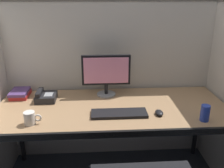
% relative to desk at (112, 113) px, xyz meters
% --- Properties ---
extents(cubicle_partition_rear, '(2.21, 0.06, 1.57)m').
position_rel_desk_xyz_m(cubicle_partition_rear, '(0.00, 0.46, 0.10)').
color(cubicle_partition_rear, beige).
rests_on(cubicle_partition_rear, ground).
extents(desk, '(1.90, 0.80, 0.74)m').
position_rel_desk_xyz_m(desk, '(0.00, 0.00, 0.00)').
color(desk, '#997551').
rests_on(desk, ground).
extents(monitor_center, '(0.43, 0.17, 0.37)m').
position_rel_desk_xyz_m(monitor_center, '(-0.04, 0.26, 0.27)').
color(monitor_center, gray).
rests_on(monitor_center, desk).
extents(keyboard_main, '(0.43, 0.15, 0.02)m').
position_rel_desk_xyz_m(keyboard_main, '(0.04, -0.14, 0.06)').
color(keyboard_main, black).
rests_on(keyboard_main, desk).
extents(computer_mouse, '(0.06, 0.10, 0.04)m').
position_rel_desk_xyz_m(computer_mouse, '(0.35, -0.15, 0.07)').
color(computer_mouse, black).
rests_on(computer_mouse, desk).
extents(coffee_mug, '(0.13, 0.08, 0.09)m').
position_rel_desk_xyz_m(coffee_mug, '(-0.60, -0.24, 0.10)').
color(coffee_mug, silver).
rests_on(coffee_mug, desk).
extents(soda_can, '(0.07, 0.07, 0.12)m').
position_rel_desk_xyz_m(soda_can, '(0.66, -0.27, 0.11)').
color(soda_can, '#263FB2').
rests_on(soda_can, desk).
extents(book_stack, '(0.15, 0.22, 0.06)m').
position_rel_desk_xyz_m(book_stack, '(-0.82, 0.27, 0.08)').
color(book_stack, '#B22626').
rests_on(book_stack, desk).
extents(desk_phone, '(0.17, 0.19, 0.09)m').
position_rel_desk_xyz_m(desk_phone, '(-0.57, 0.18, 0.08)').
color(desk_phone, black).
rests_on(desk_phone, desk).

